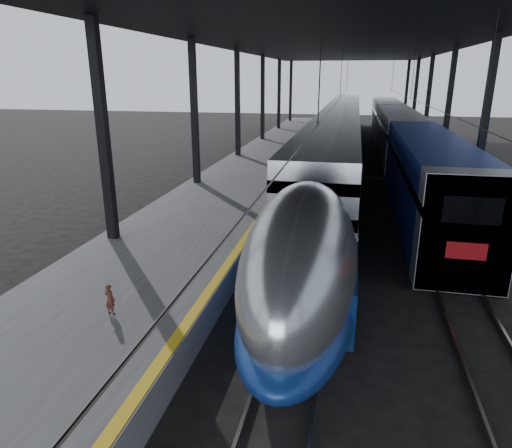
% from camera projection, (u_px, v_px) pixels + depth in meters
% --- Properties ---
extents(ground, '(160.00, 160.00, 0.00)m').
position_uv_depth(ground, '(221.00, 347.00, 12.43)').
color(ground, black).
rests_on(ground, ground).
extents(platform, '(6.00, 80.00, 1.00)m').
position_uv_depth(platform, '(253.00, 175.00, 31.57)').
color(platform, '#4C4C4F').
rests_on(platform, ground).
extents(yellow_strip, '(0.30, 80.00, 0.01)m').
position_uv_depth(yellow_strip, '(293.00, 169.00, 30.86)').
color(yellow_strip, yellow).
rests_on(yellow_strip, platform).
extents(rails, '(6.52, 80.00, 0.16)m').
position_uv_depth(rails, '(371.00, 186.00, 30.11)').
color(rails, slate).
rests_on(rails, ground).
extents(canopy, '(18.00, 75.00, 9.47)m').
position_uv_depth(canopy, '(339.00, 40.00, 27.83)').
color(canopy, black).
rests_on(canopy, ground).
extents(tgv_train, '(3.10, 65.20, 4.44)m').
position_uv_depth(tgv_train, '(339.00, 138.00, 37.94)').
color(tgv_train, '#A9ACB0').
rests_on(tgv_train, ground).
extents(second_train, '(3.00, 56.05, 4.13)m').
position_uv_depth(second_train, '(398.00, 135.00, 40.05)').
color(second_train, navy).
rests_on(second_train, ground).
extents(child, '(0.35, 0.27, 0.85)m').
position_uv_depth(child, '(110.00, 299.00, 12.03)').
color(child, '#441F16').
rests_on(child, platform).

